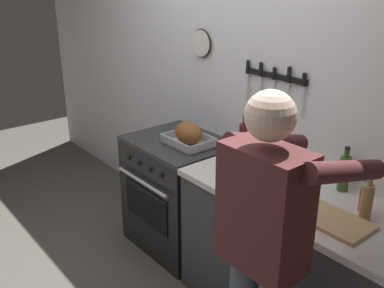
{
  "coord_description": "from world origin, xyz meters",
  "views": [
    {
      "loc": [
        2.23,
        -0.89,
        2.08
      ],
      "look_at": [
        0.11,
        0.85,
        1.0
      ],
      "focal_mm": 41.14,
      "sensor_mm": 36.0,
      "label": 1
    }
  ],
  "objects": [
    {
      "name": "wall_back",
      "position": [
        -0.0,
        1.35,
        1.3
      ],
      "size": [
        6.0,
        0.13,
        2.6
      ],
      "color": "silver",
      "rests_on": "ground"
    },
    {
      "name": "counter_block",
      "position": [
        1.2,
        0.99,
        0.45
      ],
      "size": [
        2.03,
        0.65,
        0.9
      ],
      "color": "#38383D",
      "rests_on": "ground"
    },
    {
      "name": "stove",
      "position": [
        -0.22,
        0.99,
        0.45
      ],
      "size": [
        0.76,
        0.67,
        0.9
      ],
      "color": "black",
      "rests_on": "ground"
    },
    {
      "name": "person_cook",
      "position": [
        1.16,
        0.41,
        0.95
      ],
      "size": [
        0.51,
        0.63,
        1.66
      ],
      "rotation": [
        0.0,
        0.0,
        1.46
      ],
      "color": "#4C566B",
      "rests_on": "ground"
    },
    {
      "name": "roasting_pan",
      "position": [
        -0.1,
        0.99,
        0.98
      ],
      "size": [
        0.35,
        0.26,
        0.17
      ],
      "color": "#B7B7BC",
      "rests_on": "stove"
    },
    {
      "name": "cutting_board",
      "position": [
        1.2,
        0.88,
        0.91
      ],
      "size": [
        0.36,
        0.24,
        0.02
      ],
      "primitive_type": "cube",
      "color": "tan",
      "rests_on": "counter_block"
    },
    {
      "name": "bottle_wine_red",
      "position": [
        0.34,
        1.11,
        1.03
      ],
      "size": [
        0.07,
        0.07,
        0.32
      ],
      "color": "#47141E",
      "rests_on": "counter_block"
    },
    {
      "name": "bottle_hot_sauce",
      "position": [
        1.23,
        1.1,
        0.97
      ],
      "size": [
        0.05,
        0.05,
        0.17
      ],
      "color": "red",
      "rests_on": "counter_block"
    },
    {
      "name": "bottle_vinegar",
      "position": [
        1.28,
        1.03,
        1.0
      ],
      "size": [
        0.06,
        0.06,
        0.25
      ],
      "color": "#997F4C",
      "rests_on": "counter_block"
    },
    {
      "name": "bottle_olive_oil",
      "position": [
        1.02,
        1.23,
        1.01
      ],
      "size": [
        0.06,
        0.06,
        0.27
      ],
      "color": "#385623",
      "rests_on": "counter_block"
    },
    {
      "name": "bottle_soy_sauce",
      "position": [
        0.66,
        1.02,
        0.99
      ],
      "size": [
        0.05,
        0.05,
        0.23
      ],
      "color": "black",
      "rests_on": "counter_block"
    }
  ]
}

